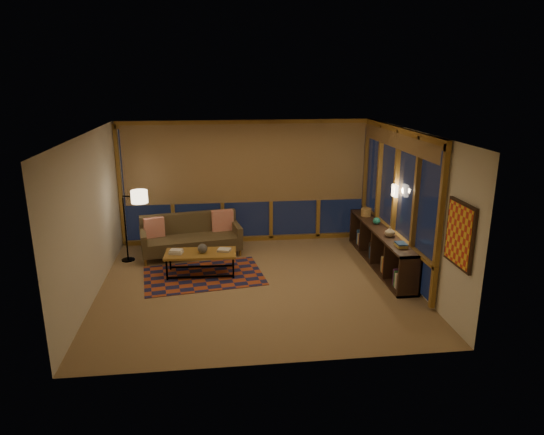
{
  "coord_description": "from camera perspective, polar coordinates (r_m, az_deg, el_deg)",
  "views": [
    {
      "loc": [
        -0.67,
        -7.96,
        3.59
      ],
      "look_at": [
        0.32,
        0.41,
        1.12
      ],
      "focal_mm": 32.0,
      "sensor_mm": 36.0,
      "label": 1
    }
  ],
  "objects": [
    {
      "name": "wall_art",
      "position": [
        7.3,
        21.18,
        -1.88
      ],
      "size": [
        0.06,
        0.74,
        0.94
      ],
      "primitive_type": null,
      "color": "red",
      "rests_on": "walls"
    },
    {
      "name": "bookshelf",
      "position": [
        9.71,
        12.65,
        -3.45
      ],
      "size": [
        0.4,
        2.97,
        0.74
      ],
      "primitive_type": null,
      "color": "black",
      "rests_on": "floor"
    },
    {
      "name": "book_stack_a",
      "position": [
        9.14,
        -11.22,
        -3.96
      ],
      "size": [
        0.28,
        0.24,
        0.07
      ],
      "primitive_type": null,
      "rotation": [
        0.0,
        0.0,
        -0.23
      ],
      "color": "beige",
      "rests_on": "coffee_table"
    },
    {
      "name": "coffee_table",
      "position": [
        9.2,
        -8.35,
        -5.36
      ],
      "size": [
        1.33,
        0.65,
        0.44
      ],
      "primitive_type": null,
      "rotation": [
        0.0,
        0.0,
        -0.04
      ],
      "color": "brown",
      "rests_on": "floor"
    },
    {
      "name": "wall_sconce",
      "position": [
        9.25,
        14.25,
        3.07
      ],
      "size": [
        0.12,
        0.18,
        0.22
      ],
      "primitive_type": null,
      "color": "#FFE0B3",
      "rests_on": "walls"
    },
    {
      "name": "floor",
      "position": [
        8.75,
        -1.81,
        -7.91
      ],
      "size": [
        5.5,
        5.0,
        0.01
      ],
      "primitive_type": "cube",
      "color": "tan",
      "rests_on": "ground"
    },
    {
      "name": "sofa",
      "position": [
        10.14,
        -9.5,
        -2.2
      ],
      "size": [
        2.12,
        1.15,
        0.82
      ],
      "primitive_type": null,
      "rotation": [
        0.0,
        0.0,
        0.18
      ],
      "color": "brown",
      "rests_on": "floor"
    },
    {
      "name": "area_rug",
      "position": [
        9.2,
        -8.05,
        -6.78
      ],
      "size": [
        2.35,
        1.74,
        0.01
      ],
      "primitive_type": "cube",
      "rotation": [
        0.0,
        0.0,
        0.14
      ],
      "color": "#9A3F1E",
      "rests_on": "floor"
    },
    {
      "name": "basket",
      "position": [
        10.43,
        11.01,
        0.62
      ],
      "size": [
        0.22,
        0.22,
        0.16
      ],
      "primitive_type": "cylinder",
      "rotation": [
        0.0,
        0.0,
        0.02
      ],
      "color": "#AA8544",
      "rests_on": "bookshelf"
    },
    {
      "name": "shelf_book_stack",
      "position": [
        8.7,
        14.95,
        -3.12
      ],
      "size": [
        0.24,
        0.28,
        0.07
      ],
      "primitive_type": null,
      "rotation": [
        0.0,
        0.0,
        -0.28
      ],
      "color": "beige",
      "rests_on": "bookshelf"
    },
    {
      "name": "book_stack_b",
      "position": [
        9.12,
        -5.65,
        -3.82
      ],
      "size": [
        0.31,
        0.27,
        0.05
      ],
      "primitive_type": null,
      "rotation": [
        0.0,
        0.0,
        -0.3
      ],
      "color": "beige",
      "rests_on": "coffee_table"
    },
    {
      "name": "floor_lamp",
      "position": [
        10.05,
        -16.88,
        -0.92
      ],
      "size": [
        0.55,
        0.42,
        1.47
      ],
      "primitive_type": null,
      "rotation": [
        0.0,
        0.0,
        -0.23
      ],
      "color": "black",
      "rests_on": "floor"
    },
    {
      "name": "pillow_left",
      "position": [
        10.17,
        -13.69,
        -1.19
      ],
      "size": [
        0.42,
        0.26,
        0.4
      ],
      "primitive_type": null,
      "rotation": [
        0.0,
        0.0,
        0.34
      ],
      "color": "red",
      "rests_on": "sofa"
    },
    {
      "name": "ceiling",
      "position": [
        8.03,
        -1.98,
        9.94
      ],
      "size": [
        5.5,
        5.0,
        0.01
      ],
      "primitive_type": "cube",
      "color": "silver",
      "rests_on": "walls"
    },
    {
      "name": "pillow_right",
      "position": [
        10.37,
        -5.85,
        -0.3
      ],
      "size": [
        0.48,
        0.24,
        0.46
      ],
      "primitive_type": null,
      "rotation": [
        0.0,
        0.0,
        0.19
      ],
      "color": "red",
      "rests_on": "sofa"
    },
    {
      "name": "window_wall_right",
      "position": [
        9.46,
        14.19,
        2.11
      ],
      "size": [
        0.16,
        3.7,
        2.6
      ],
      "primitive_type": null,
      "color": "brown",
      "rests_on": "walls"
    },
    {
      "name": "teal_bowl",
      "position": [
        9.86,
        12.21,
        -0.4
      ],
      "size": [
        0.18,
        0.18,
        0.15
      ],
      "primitive_type": "sphere",
      "rotation": [
        0.0,
        0.0,
        -0.26
      ],
      "color": "#1B6C5E",
      "rests_on": "bookshelf"
    },
    {
      "name": "walls",
      "position": [
        8.29,
        -1.89,
        0.63
      ],
      "size": [
        5.51,
        5.01,
        2.7
      ],
      "color": "beige",
      "rests_on": "floor"
    },
    {
      "name": "vase",
      "position": [
        9.18,
        13.71,
        -1.61
      ],
      "size": [
        0.22,
        0.22,
        0.19
      ],
      "primitive_type": "imported",
      "rotation": [
        0.0,
        0.0,
        0.26
      ],
      "color": "tan",
      "rests_on": "bookshelf"
    },
    {
      "name": "window_wall_back",
      "position": [
        10.65,
        -3.02,
        4.15
      ],
      "size": [
        5.3,
        0.16,
        2.6
      ],
      "primitive_type": null,
      "color": "brown",
      "rests_on": "walls"
    },
    {
      "name": "ceramic_pot",
      "position": [
        9.07,
        -8.18,
        -3.6
      ],
      "size": [
        0.2,
        0.2,
        0.18
      ],
      "primitive_type": "sphere",
      "rotation": [
        0.0,
        0.0,
        -0.11
      ],
      "color": "black",
      "rests_on": "coffee_table"
    }
  ]
}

